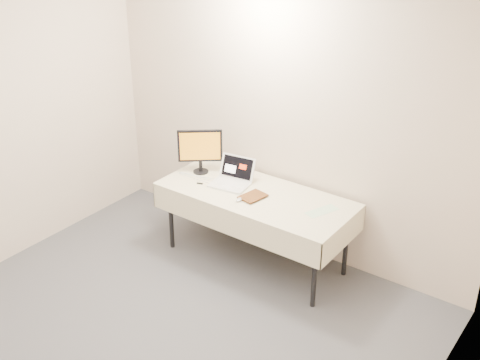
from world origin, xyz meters
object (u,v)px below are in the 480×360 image
Objects in this scene: book at (246,183)px; table at (256,199)px; monitor at (200,148)px; laptop at (233,178)px.

table is at bearing 56.80° from book.
laptop is at bearing -40.24° from monitor.
table is at bearing -17.47° from laptop.
laptop is at bearing 170.54° from table.
table is 0.20m from book.
laptop is 0.46m from monitor.
book is at bearing -133.84° from table.
monitor is 0.68m from book.
monitor is (-0.41, 0.01, 0.21)m from laptop.
book is (0.65, -0.13, -0.14)m from monitor.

